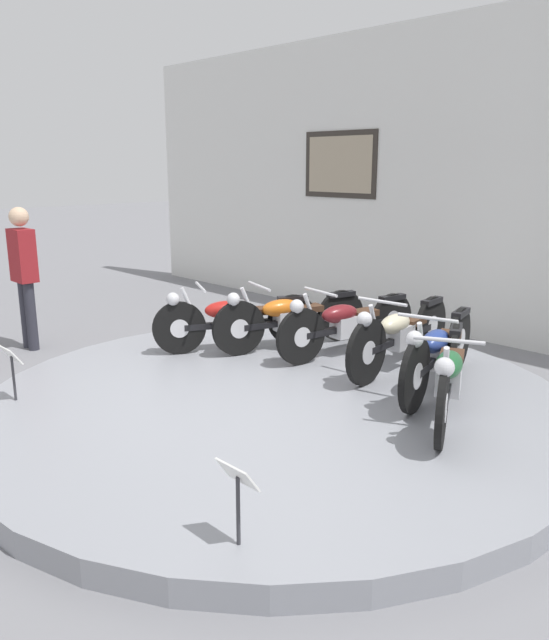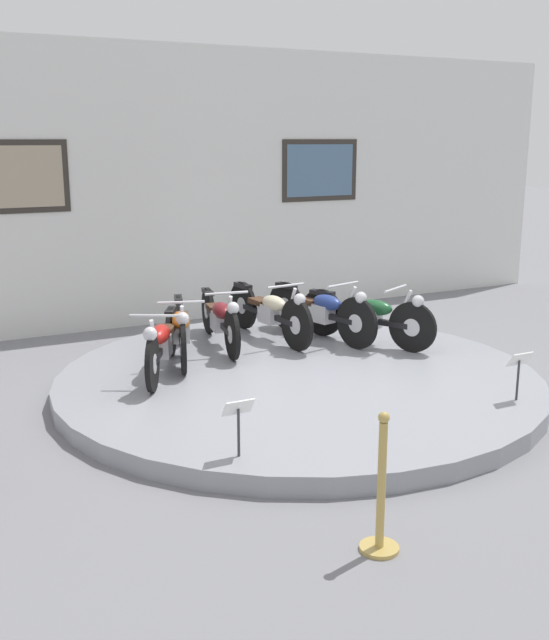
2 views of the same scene
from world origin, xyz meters
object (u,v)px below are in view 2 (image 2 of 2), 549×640
(motorcycle_blue, at_px, (322,310))
(stanchion_post_left_of_entry, at_px, (381,505))
(motorcycle_green, at_px, (368,315))
(info_placard_front_centre, at_px, (519,366))
(motorcycle_red, at_px, (162,342))
(motorcycle_cream, at_px, (270,311))
(info_placard_front_left, at_px, (238,415))
(motorcycle_orange, at_px, (181,327))
(motorcycle_maroon, at_px, (220,317))

(motorcycle_blue, height_order, stanchion_post_left_of_entry, stanchion_post_left_of_entry)
(motorcycle_blue, distance_m, motorcycle_green, 0.64)
(motorcycle_green, bearing_deg, motorcycle_blue, 129.62)
(info_placard_front_centre, bearing_deg, motorcycle_red, 139.83)
(motorcycle_red, xyz_separation_m, motorcycle_green, (2.80, 0.00, 0.01))
(motorcycle_red, height_order, motorcycle_cream, motorcycle_cream)
(motorcycle_cream, bearing_deg, motorcycle_green, -36.60)
(motorcycle_blue, height_order, motorcycle_green, motorcycle_blue)
(info_placard_front_left, bearing_deg, motorcycle_orange, 79.24)
(motorcycle_red, bearing_deg, info_placard_front_left, -93.69)
(motorcycle_maroon, height_order, motorcycle_green, motorcycle_green)
(motorcycle_red, height_order, motorcycle_green, motorcycle_green)
(motorcycle_green, bearing_deg, info_placard_front_left, -139.80)
(motorcycle_maroon, height_order, info_placard_front_left, motorcycle_maroon)
(motorcycle_orange, xyz_separation_m, motorcycle_maroon, (0.63, 0.28, -0.00))
(motorcycle_orange, relative_size, info_placard_front_centre, 3.72)
(motorcycle_orange, bearing_deg, motorcycle_red, -129.52)
(motorcycle_blue, relative_size, info_placard_front_centre, 3.85)
(info_placard_front_centre, bearing_deg, motorcycle_cream, 110.18)
(motorcycle_cream, bearing_deg, motorcycle_maroon, -179.82)
(motorcycle_red, distance_m, motorcycle_orange, 0.64)
(motorcycle_red, relative_size, motorcycle_blue, 0.89)
(motorcycle_orange, bearing_deg, info_placard_front_centre, -49.54)
(motorcycle_blue, bearing_deg, info_placard_front_left, -130.41)
(motorcycle_maroon, bearing_deg, info_placard_front_left, -110.15)
(motorcycle_cream, distance_m, info_placard_front_centre, 3.48)
(motorcycle_red, xyz_separation_m, info_placard_front_centre, (2.96, -2.50, -0.01))
(motorcycle_green, bearing_deg, motorcycle_red, -179.97)
(motorcycle_green, bearing_deg, motorcycle_cream, 143.40)
(motorcycle_cream, distance_m, motorcycle_green, 1.30)
(motorcycle_blue, height_order, info_placard_front_left, motorcycle_blue)
(info_placard_front_left, distance_m, info_placard_front_centre, 3.12)
(motorcycle_blue, bearing_deg, stanchion_post_left_of_entry, -115.53)
(motorcycle_red, distance_m, info_placard_front_centre, 3.87)
(info_placard_front_centre, relative_size, stanchion_post_left_of_entry, 0.50)
(motorcycle_cream, distance_m, stanchion_post_left_of_entry, 5.02)
(stanchion_post_left_of_entry, bearing_deg, motorcycle_blue, 64.47)
(motorcycle_cream, relative_size, info_placard_front_left, 3.92)
(motorcycle_red, distance_m, motorcycle_maroon, 1.29)
(motorcycle_maroon, bearing_deg, info_placard_front_centre, -59.57)
(motorcycle_maroon, xyz_separation_m, info_placard_front_centre, (1.92, -3.27, -0.01))
(motorcycle_green, relative_size, info_placard_front_left, 3.53)
(motorcycle_maroon, height_order, stanchion_post_left_of_entry, stanchion_post_left_of_entry)
(motorcycle_orange, xyz_separation_m, motorcycle_cream, (1.35, 0.28, 0.01))
(motorcycle_red, relative_size, motorcycle_cream, 0.88)
(motorcycle_blue, relative_size, stanchion_post_left_of_entry, 1.92)
(motorcycle_orange, height_order, info_placard_front_centre, motorcycle_orange)
(motorcycle_cream, bearing_deg, stanchion_post_left_of_entry, -107.62)
(motorcycle_red, bearing_deg, motorcycle_orange, 50.48)
(motorcycle_orange, distance_m, stanchion_post_left_of_entry, 4.50)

